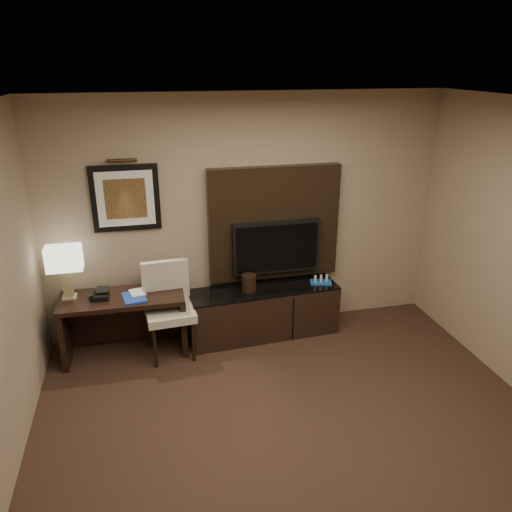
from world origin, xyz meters
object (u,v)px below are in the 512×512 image
object	(u,v)px
desk	(125,325)
tv	(276,247)
desk_chair	(170,311)
desk_phone	(100,295)
ice_bucket	(249,283)
minibar_tray	(321,280)
credenza	(264,311)
water_bottle	(162,282)
table_lamp	(66,273)

from	to	relation	value
desk	tv	distance (m)	1.86
desk	tv	size ratio (longest dim) A/B	1.28
tv	desk_chair	distance (m)	1.38
tv	desk_phone	world-z (taller)	tv
ice_bucket	minibar_tray	world-z (taller)	ice_bucket
minibar_tray	credenza	bearing A→B (deg)	179.66
credenza	tv	size ratio (longest dim) A/B	1.69
tv	water_bottle	xyz separation A→B (m)	(-1.30, -0.12, -0.25)
tv	desk_chair	world-z (taller)	tv
credenza	desk_chair	bearing A→B (deg)	-173.26
credenza	desk_chair	xyz separation A→B (m)	(-1.07, -0.19, 0.23)
tv	water_bottle	bearing A→B (deg)	-174.88
credenza	table_lamp	world-z (taller)	table_lamp
desk_chair	table_lamp	world-z (taller)	table_lamp
table_lamp	minibar_tray	xyz separation A→B (m)	(2.76, -0.04, -0.34)
tv	desk	bearing A→B (deg)	-173.72
credenza	ice_bucket	world-z (taller)	ice_bucket
desk_chair	desk_phone	xyz separation A→B (m)	(-0.70, 0.13, 0.21)
table_lamp	desk_phone	xyz separation A→B (m)	(0.31, -0.09, -0.23)
desk	minibar_tray	distance (m)	2.25
table_lamp	water_bottle	xyz separation A→B (m)	(0.95, -0.01, -0.19)
table_lamp	ice_bucket	size ratio (longest dim) A/B	2.99
desk	credenza	world-z (taller)	desk
table_lamp	desk_phone	bearing A→B (deg)	-16.26
table_lamp	minibar_tray	size ratio (longest dim) A/B	2.30
tv	desk_chair	xyz separation A→B (m)	(-1.25, -0.33, -0.50)
desk_phone	desk	bearing A→B (deg)	5.13
minibar_tray	desk_chair	bearing A→B (deg)	-173.90
desk	ice_bucket	size ratio (longest dim) A/B	6.92
tv	water_bottle	size ratio (longest dim) A/B	5.71
table_lamp	minibar_tray	distance (m)	2.78
credenza	table_lamp	size ratio (longest dim) A/B	3.05
desk_chair	table_lamp	size ratio (longest dim) A/B	1.88
desk_phone	ice_bucket	distance (m)	1.59
desk_chair	table_lamp	bearing A→B (deg)	163.36
tv	ice_bucket	size ratio (longest dim) A/B	5.39
water_bottle	table_lamp	bearing A→B (deg)	179.46
desk_phone	minibar_tray	xyz separation A→B (m)	(2.45, 0.05, -0.11)
desk_phone	minibar_tray	distance (m)	2.45
credenza	desk_chair	size ratio (longest dim) A/B	1.62
desk_phone	ice_bucket	xyz separation A→B (m)	(1.59, 0.06, -0.06)
tv	ice_bucket	world-z (taller)	tv
desk_chair	water_bottle	xyz separation A→B (m)	(-0.06, 0.21, 0.25)
desk	credenza	distance (m)	1.55
desk_chair	ice_bucket	xyz separation A→B (m)	(0.90, 0.19, 0.15)
desk	desk_chair	distance (m)	0.53
credenza	minibar_tray	distance (m)	0.76
credenza	desk_phone	bearing A→B (deg)	178.52
table_lamp	desk_chair	bearing A→B (deg)	-12.53
desk_chair	desk_phone	distance (m)	0.74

